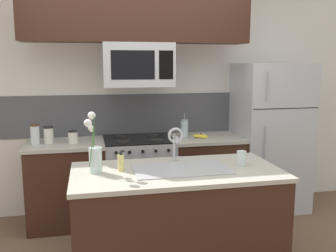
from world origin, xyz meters
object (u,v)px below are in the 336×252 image
storage_jar_short (73,137)px  banana_bunch (201,136)px  sink_faucet (175,140)px  dish_soap_bottle (121,162)px  drinking_glass (241,158)px  refrigerator (269,137)px  storage_jar_tall (35,134)px  microwave (138,65)px  flower_vase (95,154)px  stove_range (139,178)px  storage_jar_medium (49,135)px  french_press (184,128)px

storage_jar_short → banana_bunch: 1.41m
banana_bunch → sink_faucet: size_ratio=0.62×
dish_soap_bottle → drinking_glass: bearing=-3.4°
refrigerator → storage_jar_tall: 2.68m
microwave → refrigerator: size_ratio=0.43×
dish_soap_bottle → refrigerator: bearing=32.6°
refrigerator → flower_vase: bearing=-149.7°
microwave → banana_bunch: bearing=-3.2°
storage_jar_tall → storage_jar_short: 0.39m
storage_jar_short → banana_bunch: storage_jar_short is taller
refrigerator → storage_jar_short: (-2.29, -0.06, 0.10)m
stove_range → storage_jar_medium: 1.10m
storage_jar_short → drinking_glass: 1.85m
stove_range → dish_soap_bottle: bearing=-104.0°
refrigerator → french_press: size_ratio=6.55×
banana_bunch → flower_vase: flower_vase is taller
banana_bunch → dish_soap_bottle: size_ratio=1.15×
microwave → sink_faucet: size_ratio=2.43×
french_press → microwave: bearing=-171.5°
storage_jar_medium → storage_jar_short: size_ratio=1.34×
stove_range → storage_jar_medium: size_ratio=5.16×
french_press → storage_jar_tall: bearing=-177.4°
banana_bunch → refrigerator: bearing=5.2°
banana_bunch → flower_vase: (-1.20, -1.14, 0.12)m
microwave → stove_range: bearing=90.2°
storage_jar_short → drinking_glass: bearing=-40.9°
refrigerator → sink_faucet: size_ratio=5.71×
drinking_glass → banana_bunch: bearing=89.4°
stove_range → sink_faucet: 1.23m
storage_jar_tall → storage_jar_short: storage_jar_tall is taller
french_press → flower_vase: 1.63m
flower_vase → drinking_glass: bearing=-2.2°
sink_faucet → french_press: bearing=71.7°
storage_jar_tall → storage_jar_medium: 0.14m
french_press → flower_vase: size_ratio=0.56×
sink_faucet → stove_range: bearing=99.8°
microwave → storage_jar_tall: size_ratio=3.46×
storage_jar_medium → storage_jar_short: bearing=-11.3°
french_press → drinking_glass: 1.32m
sink_faucet → flower_vase: (-0.68, -0.17, -0.05)m
storage_jar_tall → sink_faucet: size_ratio=0.70×
storage_jar_tall → flower_vase: (0.59, -1.19, 0.04)m
storage_jar_short → stove_range: bearing=3.0°
stove_range → sink_faucet: sink_faucet is taller
storage_jar_short → drinking_glass: (1.40, -1.21, -0.00)m
refrigerator → storage_jar_short: refrigerator is taller
storage_jar_short → sink_faucet: bearing=-48.5°
sink_faucet → drinking_glass: bearing=-22.5°
stove_range → banana_bunch: (0.70, -0.06, 0.47)m
stove_range → flower_vase: bearing=-112.5°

